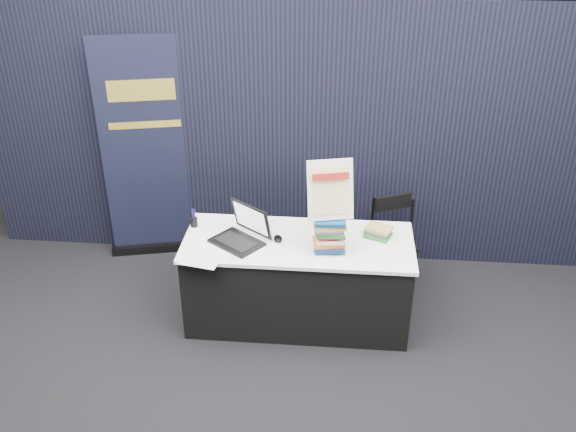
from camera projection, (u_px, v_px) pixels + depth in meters
The scene contains 15 objects.
floor at pixel (292, 362), 4.89m from camera, with size 8.00×8.00×0.00m, color black.
wall_back at pixel (321, 17), 7.53m from camera, with size 8.00×0.02×3.50m, color beige.
drape_partition at pixel (307, 137), 5.70m from camera, with size 6.00×0.08×2.40m, color black.
display_table at pixel (298, 280), 5.19m from camera, with size 1.80×0.75×0.75m.
laptop at pixel (238, 233), 4.98m from camera, with size 0.47×0.50×0.29m.
mouse at pixel (278, 238), 5.00m from camera, with size 0.07×0.11×0.03m, color black.
brochure_left at pixel (201, 259), 4.77m from camera, with size 0.30×0.21×0.00m, color silver.
brochure_mid at pixel (245, 249), 4.90m from camera, with size 0.30×0.21×0.00m, color white.
brochure_right at pixel (246, 253), 4.85m from camera, with size 0.28×0.20×0.00m, color silver.
pen_cup at pixel (194, 222), 5.19m from camera, with size 0.06×0.06×0.08m, color black.
book_stack_tall at pixel (329, 235), 4.83m from camera, with size 0.24×0.20×0.27m.
book_stack_short at pixel (379, 232), 5.04m from camera, with size 0.23×0.21×0.08m.
info_sign at pixel (330, 191), 4.68m from camera, with size 0.36×0.20×0.46m.
pullup_banner at pixel (150, 163), 5.85m from camera, with size 0.89×0.30×2.09m.
stacking_chair at pixel (392, 238), 5.63m from camera, with size 0.48×0.50×0.80m.
Camera 1 is at (0.30, -3.73, 3.34)m, focal length 40.00 mm.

